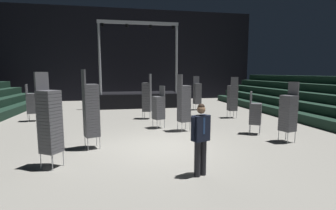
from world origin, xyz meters
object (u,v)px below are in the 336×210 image
object	(u,v)px
chair_stack_mid_right	(184,103)
chair_stack_rear_right	(255,113)
chair_stack_front_right	(288,112)
chair_stack_rear_left	(147,97)
man_with_tie	(201,135)
chair_stack_rear_centre	(232,98)
chair_stack_front_left	(197,93)
chair_stack_aisle_right	(91,110)
chair_stack_mid_centre	(50,121)
chair_stack_aisle_left	(159,107)
chair_stack_mid_left	(32,103)
stage_riser	(139,98)

from	to	relation	value
chair_stack_mid_right	chair_stack_rear_right	bearing A→B (deg)	54.36
chair_stack_front_right	chair_stack_rear_left	xyz separation A→B (m)	(-4.39, 5.46, 0.13)
chair_stack_front_right	chair_stack_rear_right	distance (m)	1.41
man_with_tie	chair_stack_rear_centre	size ratio (longest dim) A/B	0.79
chair_stack_front_right	chair_stack_rear_right	size ratio (longest dim) A/B	1.25
man_with_tie	chair_stack_front_left	bearing A→B (deg)	-128.47
chair_stack_front_right	chair_stack_aisle_right	bearing A→B (deg)	70.67
man_with_tie	chair_stack_mid_centre	world-z (taller)	chair_stack_mid_centre
man_with_tie	chair_stack_rear_left	world-z (taller)	chair_stack_rear_left
chair_stack_front_right	chair_stack_mid_right	size ratio (longest dim) A/B	0.89
chair_stack_mid_centre	chair_stack_aisle_left	size ratio (longest dim) A/B	1.32
man_with_tie	chair_stack_mid_centre	xyz separation A→B (m)	(-3.63, 1.26, 0.25)
chair_stack_front_left	chair_stack_rear_left	distance (m)	4.42
chair_stack_mid_left	chair_stack_rear_centre	size ratio (longest dim) A/B	0.85
chair_stack_front_left	chair_stack_front_right	distance (m)	8.07
chair_stack_rear_right	chair_stack_aisle_right	size ratio (longest dim) A/B	0.67
stage_riser	chair_stack_aisle_left	distance (m)	7.48
chair_stack_rear_left	chair_stack_rear_centre	world-z (taller)	chair_stack_rear_left
chair_stack_front_left	chair_stack_aisle_left	distance (m)	5.93
man_with_tie	chair_stack_mid_centre	distance (m)	3.85
chair_stack_front_left	chair_stack_rear_left	xyz separation A→B (m)	(-3.60, -2.57, 0.08)
chair_stack_mid_left	chair_stack_rear_right	size ratio (longest dim) A/B	1.10
chair_stack_front_right	chair_stack_rear_left	distance (m)	7.01
chair_stack_mid_right	chair_stack_mid_centre	world-z (taller)	chair_stack_mid_centre
chair_stack_mid_right	chair_stack_mid_centre	bearing A→B (deg)	-66.79
man_with_tie	chair_stack_aisle_right	world-z (taller)	chair_stack_aisle_right
chair_stack_rear_right	stage_riser	bearing A→B (deg)	-122.39
chair_stack_front_left	chair_stack_rear_centre	size ratio (longest dim) A/B	1.00
chair_stack_aisle_right	chair_stack_mid_centre	bearing A→B (deg)	-50.20
stage_riser	man_with_tie	distance (m)	12.84
chair_stack_front_right	man_with_tie	bearing A→B (deg)	104.47
chair_stack_rear_right	chair_stack_rear_centre	world-z (taller)	chair_stack_rear_centre
man_with_tie	chair_stack_aisle_left	size ratio (longest dim) A/B	0.93
chair_stack_rear_left	chair_stack_rear_right	distance (m)	5.70
chair_stack_mid_centre	chair_stack_rear_left	world-z (taller)	chair_stack_mid_centre
chair_stack_mid_right	chair_stack_mid_centre	distance (m)	5.52
chair_stack_mid_right	chair_stack_front_right	bearing A→B (deg)	39.63
chair_stack_rear_centre	chair_stack_aisle_left	size ratio (longest dim) A/B	1.18
stage_riser	man_with_tie	size ratio (longest dim) A/B	3.34
chair_stack_mid_centre	chair_stack_rear_right	distance (m)	7.44
chair_stack_front_left	chair_stack_rear_centre	xyz separation A→B (m)	(0.98, -3.18, 0.00)
chair_stack_mid_left	chair_stack_mid_right	world-z (taller)	chair_stack_mid_right
chair_stack_mid_right	chair_stack_aisle_right	distance (m)	3.99
chair_stack_front_left	chair_stack_mid_centre	distance (m)	11.28
chair_stack_front_left	chair_stack_front_right	xyz separation A→B (m)	(0.80, -8.03, -0.04)
chair_stack_front_right	chair_stack_aisle_left	xyz separation A→B (m)	(-4.13, 3.13, -0.13)
chair_stack_mid_right	chair_stack_rear_left	distance (m)	3.33
chair_stack_mid_right	chair_stack_rear_right	world-z (taller)	chair_stack_mid_right
chair_stack_front_left	chair_stack_mid_right	distance (m)	6.15
stage_riser	chair_stack_rear_centre	bearing A→B (deg)	-51.03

